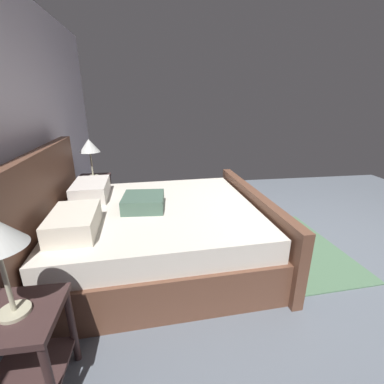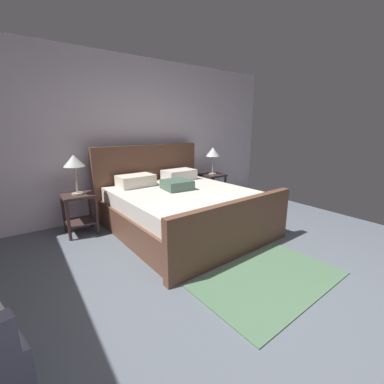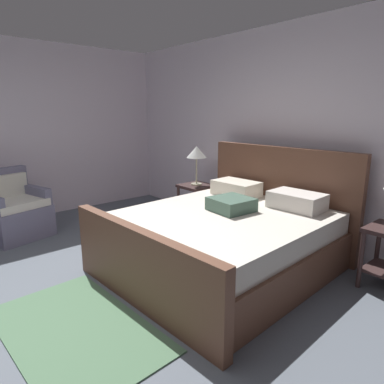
% 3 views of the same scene
% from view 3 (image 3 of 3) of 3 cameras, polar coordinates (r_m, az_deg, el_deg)
% --- Properties ---
extents(ground_plane, '(6.02, 6.25, 0.02)m').
position_cam_3_polar(ground_plane, '(3.15, -25.59, -19.93)').
color(ground_plane, slate).
extents(wall_back, '(6.14, 0.12, 2.69)m').
position_cam_3_polar(wall_back, '(4.58, 14.61, 9.13)').
color(wall_back, silver).
rests_on(wall_back, ground).
extents(bed, '(2.09, 2.30, 1.24)m').
position_cam_3_polar(bed, '(3.66, 5.76, -7.52)').
color(bed, brown).
rests_on(bed, ground).
extents(nightstand_left, '(0.44, 0.44, 0.60)m').
position_cam_3_polar(nightstand_left, '(5.03, 0.74, -0.97)').
color(nightstand_left, '#3C2928').
rests_on(nightstand_left, ground).
extents(table_lamp_left, '(0.29, 0.29, 0.56)m').
position_cam_3_polar(table_lamp_left, '(4.91, 0.76, 6.49)').
color(table_lamp_left, '#B7B293').
rests_on(table_lamp_left, nightstand_left).
extents(armchair, '(0.89, 0.88, 0.90)m').
position_cam_3_polar(armchair, '(5.15, -27.85, -2.87)').
color(armchair, slate).
rests_on(armchair, ground).
extents(area_rug, '(1.60, 0.99, 0.01)m').
position_cam_3_polar(area_rug, '(2.98, -18.91, -20.96)').
color(area_rug, '#4E7253').
rests_on(area_rug, ground).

